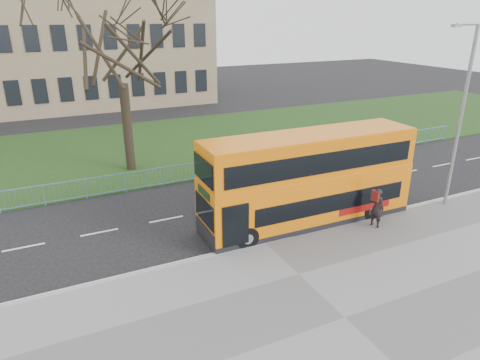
# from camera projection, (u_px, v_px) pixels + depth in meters

# --- Properties ---
(ground) EXTENTS (120.00, 120.00, 0.00)m
(ground) POSITION_uv_depth(u_px,v_px,m) (248.00, 229.00, 18.96)
(ground) COLOR black
(ground) RESTS_ON ground
(pavement) EXTENTS (80.00, 10.50, 0.12)m
(pavement) POSITION_uv_depth(u_px,v_px,m) (345.00, 319.00, 13.25)
(pavement) COLOR slate
(pavement) RESTS_ON ground
(kerb) EXTENTS (80.00, 0.20, 0.14)m
(kerb) POSITION_uv_depth(u_px,v_px,m) (265.00, 243.00, 17.63)
(kerb) COLOR #969699
(kerb) RESTS_ON ground
(grass_verge) EXTENTS (80.00, 15.40, 0.08)m
(grass_verge) POSITION_uv_depth(u_px,v_px,m) (160.00, 145.00, 30.99)
(grass_verge) COLOR #1B3814
(grass_verge) RESTS_ON ground
(guard_railing) EXTENTS (40.00, 0.12, 1.10)m
(guard_railing) POSITION_uv_depth(u_px,v_px,m) (196.00, 172.00, 24.32)
(guard_railing) COLOR #669BB6
(guard_railing) RESTS_ON ground
(bare_tree) EXTENTS (8.57, 8.57, 12.25)m
(bare_tree) POSITION_uv_depth(u_px,v_px,m) (121.00, 66.00, 23.95)
(bare_tree) COLOR black
(bare_tree) RESTS_ON grass_verge
(civic_building) EXTENTS (30.00, 15.00, 14.00)m
(civic_building) POSITION_uv_depth(u_px,v_px,m) (54.00, 35.00, 43.92)
(civic_building) COLOR #806851
(civic_building) RESTS_ON ground
(yellow_bus) EXTENTS (9.82, 2.50, 4.10)m
(yellow_bus) POSITION_uv_depth(u_px,v_px,m) (309.00, 177.00, 18.83)
(yellow_bus) COLOR orange
(yellow_bus) RESTS_ON ground
(pedestrian) EXTENTS (0.59, 0.74, 1.78)m
(pedestrian) POSITION_uv_depth(u_px,v_px,m) (377.00, 208.00, 18.67)
(pedestrian) COLOR black
(pedestrian) RESTS_ON pavement
(street_lamp) EXTENTS (1.79, 0.31, 8.45)m
(street_lamp) POSITION_uv_depth(u_px,v_px,m) (460.00, 112.00, 19.48)
(street_lamp) COLOR gray
(street_lamp) RESTS_ON pavement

